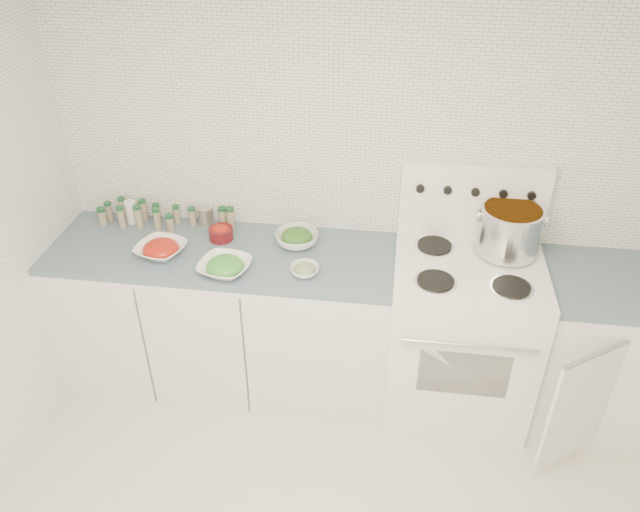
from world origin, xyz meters
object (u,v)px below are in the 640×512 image
(stove, at_px, (460,331))
(stock_pot, at_px, (510,228))
(bowl_snowpea, at_px, (225,266))
(bowl_tomato, at_px, (161,249))

(stove, relative_size, stock_pot, 3.98)
(bowl_snowpea, bearing_deg, stove, 8.59)
(stove, distance_m, bowl_tomato, 1.66)
(stove, bearing_deg, bowl_tomato, -177.38)
(bowl_tomato, xyz_separation_m, bowl_snowpea, (0.38, -0.11, 0.00))
(stove, xyz_separation_m, bowl_snowpea, (-1.23, -0.19, 0.44))
(stove, bearing_deg, stock_pot, 38.52)
(stock_pot, bearing_deg, bowl_snowpea, -166.79)
(stock_pot, distance_m, bowl_tomato, 1.81)
(bowl_snowpea, bearing_deg, stock_pot, 13.21)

